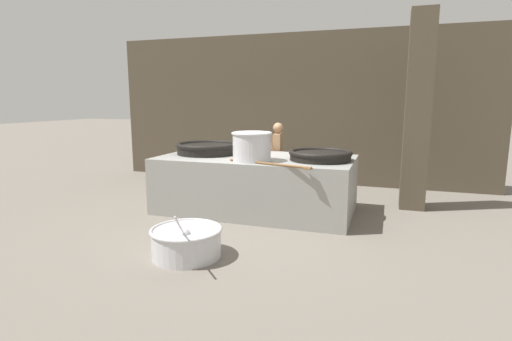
{
  "coord_description": "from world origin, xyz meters",
  "views": [
    {
      "loc": [
        2.32,
        -6.9,
        2.05
      ],
      "look_at": [
        0.0,
        0.0,
        0.76
      ],
      "focal_mm": 28.0,
      "sensor_mm": 36.0,
      "label": 1
    }
  ],
  "objects_px": {
    "giant_wok_far": "(320,155)",
    "cook": "(277,157)",
    "giant_wok_near": "(207,148)",
    "stock_pot": "(252,146)",
    "prep_bowl_vegetables": "(186,241)"
  },
  "relations": [
    {
      "from": "giant_wok_far",
      "to": "prep_bowl_vegetables",
      "type": "distance_m",
      "value": 2.88
    },
    {
      "from": "giant_wok_far",
      "to": "cook",
      "type": "distance_m",
      "value": 1.73
    },
    {
      "from": "giant_wok_near",
      "to": "prep_bowl_vegetables",
      "type": "bearing_deg",
      "value": -70.81
    },
    {
      "from": "cook",
      "to": "stock_pot",
      "type": "bearing_deg",
      "value": 83.81
    },
    {
      "from": "cook",
      "to": "prep_bowl_vegetables",
      "type": "distance_m",
      "value": 3.73
    },
    {
      "from": "giant_wok_near",
      "to": "stock_pot",
      "type": "relative_size",
      "value": 1.73
    },
    {
      "from": "giant_wok_near",
      "to": "cook",
      "type": "xyz_separation_m",
      "value": [
        1.1,
        1.14,
        -0.28
      ]
    },
    {
      "from": "stock_pot",
      "to": "cook",
      "type": "bearing_deg",
      "value": 90.74
    },
    {
      "from": "giant_wok_near",
      "to": "cook",
      "type": "relative_size",
      "value": 0.76
    },
    {
      "from": "stock_pot",
      "to": "prep_bowl_vegetables",
      "type": "xyz_separation_m",
      "value": [
        -0.24,
        -1.95,
        -1.06
      ]
    },
    {
      "from": "giant_wok_far",
      "to": "stock_pot",
      "type": "height_order",
      "value": "stock_pot"
    },
    {
      "from": "giant_wok_far",
      "to": "cook",
      "type": "bearing_deg",
      "value": 131.19
    },
    {
      "from": "giant_wok_far",
      "to": "stock_pot",
      "type": "bearing_deg",
      "value": -158.52
    },
    {
      "from": "prep_bowl_vegetables",
      "to": "cook",
      "type": "bearing_deg",
      "value": 86.62
    },
    {
      "from": "prep_bowl_vegetables",
      "to": "giant_wok_near",
      "type": "bearing_deg",
      "value": 109.19
    }
  ]
}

